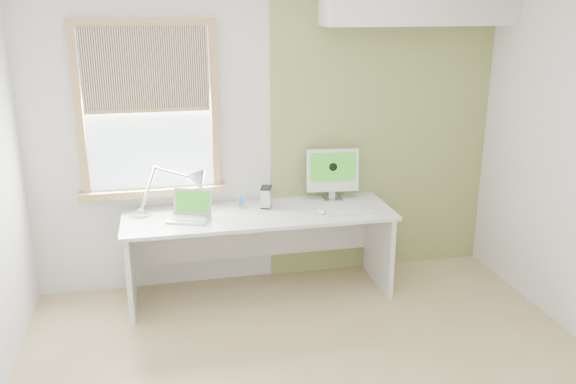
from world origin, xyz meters
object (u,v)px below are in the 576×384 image
object	(u,v)px
laptop	(191,212)
desk	(258,232)
imac	(332,171)
external_drive	(266,197)
desk_lamp	(188,186)

from	to	relation	value
laptop	desk	bearing A→B (deg)	7.44
laptop	imac	size ratio (longest dim) A/B	0.84
desk	external_drive	distance (m)	0.30
laptop	imac	distance (m)	1.28
desk_lamp	laptop	world-z (taller)	desk_lamp
desk	desk_lamp	xyz separation A→B (m)	(-0.55, 0.15, 0.40)
imac	laptop	bearing A→B (deg)	-168.89
desk	imac	size ratio (longest dim) A/B	4.81
desk	laptop	xyz separation A→B (m)	(-0.55, -0.07, 0.25)
laptop	external_drive	size ratio (longest dim) A/B	2.21
imac	desk	bearing A→B (deg)	-165.98
desk_lamp	imac	distance (m)	1.24
desk_lamp	imac	size ratio (longest dim) A/B	1.57
imac	desk_lamp	bearing A→B (deg)	-178.85
desk_lamp	laptop	xyz separation A→B (m)	(0.00, -0.22, -0.15)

